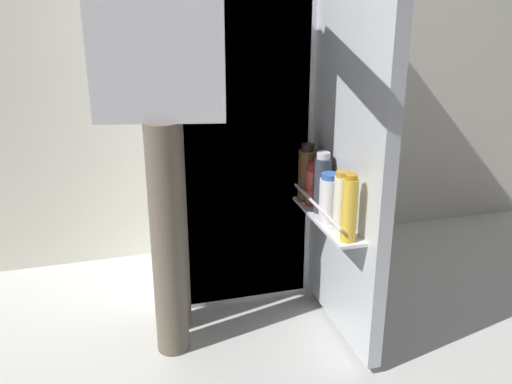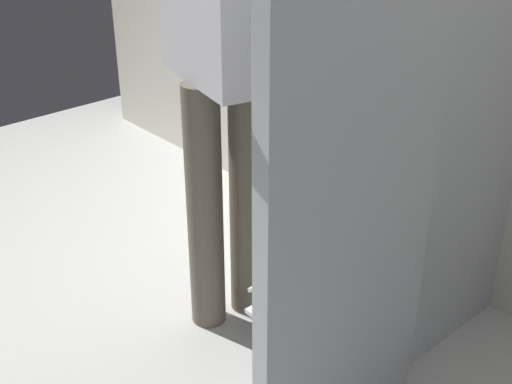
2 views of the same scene
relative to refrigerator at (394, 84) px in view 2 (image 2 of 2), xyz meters
The scene contains 3 objects.
ground_plane 0.98m from the refrigerator, 93.31° to the right, with size 5.14×5.14×0.00m, color silver.
refrigerator is the anchor object (origin of this frame).
person 0.56m from the refrigerator, 128.76° to the right, with size 0.57×0.81×1.75m.
Camera 2 is at (1.23, -1.17, 1.52)m, focal length 47.65 mm.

